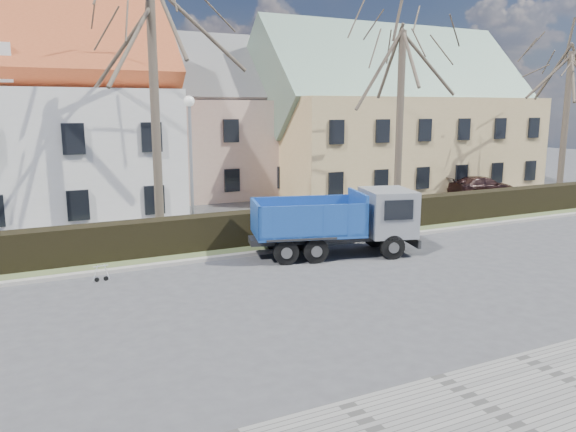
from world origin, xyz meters
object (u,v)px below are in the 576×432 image
streetlight (191,171)px  cart_frame (95,273)px  parked_car_b (482,187)px  dump_truck (329,222)px

streetlight → cart_frame: (-4.18, -3.27, -2.65)m
parked_car_b → dump_truck: bearing=121.1°
streetlight → cart_frame: bearing=-141.9°
dump_truck → parked_car_b: (15.48, 7.81, -0.61)m
streetlight → cart_frame: streetlight is taller
streetlight → parked_car_b: (19.50, 4.14, -2.31)m
dump_truck → streetlight: 5.71m
parked_car_b → cart_frame: bearing=111.7°
dump_truck → cart_frame: bearing=-167.3°
dump_truck → parked_car_b: size_ratio=1.42×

